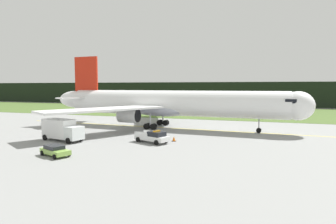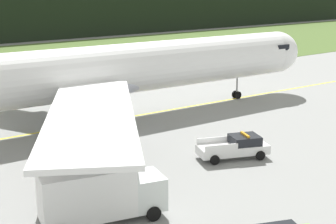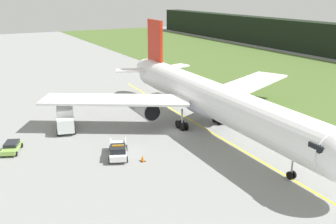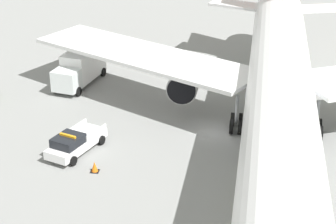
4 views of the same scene
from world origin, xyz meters
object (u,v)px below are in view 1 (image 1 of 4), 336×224
object	(u,v)px
airliner	(168,104)
ops_pickup_truck	(153,137)
catering_truck	(62,129)
staff_car	(55,150)
apron_cone	(174,139)

from	to	relation	value
airliner	ops_pickup_truck	distance (m)	16.43
catering_truck	ops_pickup_truck	bearing A→B (deg)	12.28
staff_car	apron_cone	xyz separation A→B (m)	(10.86, 13.81, -0.31)
staff_car	catering_truck	bearing A→B (deg)	124.17
ops_pickup_truck	staff_car	bearing A→B (deg)	-125.20
staff_car	apron_cone	world-z (taller)	staff_car
catering_truck	staff_car	world-z (taller)	catering_truck
ops_pickup_truck	staff_car	xyz separation A→B (m)	(-8.22, -11.64, -0.20)
airliner	staff_car	xyz separation A→B (m)	(-5.26, -27.29, -4.26)
airliner	ops_pickup_truck	xyz separation A→B (m)	(2.95, -15.65, -4.06)
catering_truck	staff_car	distance (m)	10.44
staff_car	ops_pickup_truck	bearing A→B (deg)	54.80
catering_truck	apron_cone	xyz separation A→B (m)	(16.69, 5.23, -1.39)
ops_pickup_truck	staff_car	distance (m)	14.25
apron_cone	staff_car	bearing A→B (deg)	-128.17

